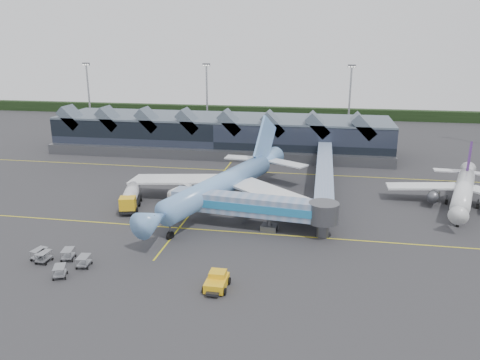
% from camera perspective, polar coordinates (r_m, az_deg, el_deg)
% --- Properties ---
extents(ground, '(260.00, 260.00, 0.00)m').
position_cam_1_polar(ground, '(84.31, -5.82, -3.79)').
color(ground, '#29282B').
rests_on(ground, ground).
extents(taxi_stripes, '(120.00, 60.00, 0.01)m').
position_cam_1_polar(taxi_stripes, '(93.41, -4.16, -1.69)').
color(taxi_stripes, yellow).
rests_on(taxi_stripes, ground).
extents(tree_line_far, '(260.00, 4.00, 4.00)m').
position_cam_1_polar(tree_line_far, '(189.19, 3.30, 8.29)').
color(tree_line_far, black).
rests_on(tree_line_far, ground).
extents(terminal, '(90.00, 22.25, 12.52)m').
position_cam_1_polar(terminal, '(128.55, -2.33, 5.66)').
color(terminal, black).
rests_on(terminal, ground).
extents(light_masts, '(132.40, 42.56, 22.45)m').
position_cam_1_polar(light_masts, '(139.71, 9.68, 9.48)').
color(light_masts, '#9C9FA4').
rests_on(light_masts, ground).
extents(main_airliner, '(38.39, 45.24, 14.90)m').
position_cam_1_polar(main_airliner, '(85.31, -1.81, -0.36)').
color(main_airliner, '#729AE8').
rests_on(main_airliner, ground).
extents(regional_jet, '(26.52, 29.68, 10.40)m').
position_cam_1_polar(regional_jet, '(94.77, 25.64, -0.98)').
color(regional_jet, silver).
rests_on(regional_jet, ground).
extents(jet_bridge, '(27.10, 7.00, 5.67)m').
position_cam_1_polar(jet_bridge, '(74.66, 2.73, -3.35)').
color(jet_bridge, '#6988AF').
rests_on(jet_bridge, ground).
extents(fuel_truck, '(5.25, 10.84, 3.63)m').
position_cam_1_polar(fuel_truck, '(87.58, -13.17, -1.96)').
color(fuel_truck, black).
rests_on(fuel_truck, ground).
extents(pushback_tug, '(2.91, 4.56, 2.00)m').
position_cam_1_polar(pushback_tug, '(58.79, -2.85, -12.27)').
color(pushback_tug, gold).
rests_on(pushback_tug, ground).
extents(baggage_carts, '(8.88, 7.36, 1.54)m').
position_cam_1_polar(baggage_carts, '(68.82, -21.20, -8.97)').
color(baggage_carts, gray).
rests_on(baggage_carts, ground).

